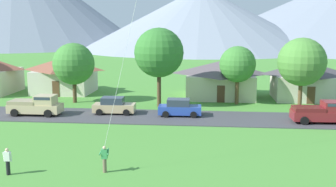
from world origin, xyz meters
TOP-DOWN VIEW (x-y plane):
  - road_strip at (0.00, 26.78)m, footprint 160.00×6.47m
  - mountain_east_ridge at (1.01, 136.02)m, footprint 85.41×85.41m
  - house_leftmost at (15.97, 38.50)m, footprint 8.11×6.77m
  - house_left_center at (-14.73, 40.10)m, footprint 7.90×6.82m
  - house_right_center at (5.76, 39.23)m, footprint 8.84×8.62m
  - tree_near_left at (7.54, 34.45)m, footprint 4.10×4.10m
  - tree_left_of_center at (14.25, 33.04)m, footprint 5.19×5.19m
  - tree_center at (-1.10, 32.19)m, footprint 5.40×5.40m
  - tree_near_right at (-11.15, 33.52)m, footprint 4.80×4.80m
  - parked_car_blue_mid_west at (1.52, 27.41)m, footprint 4.24×2.17m
  - parked_car_tan_mid_east at (-5.16, 27.74)m, footprint 4.27×2.21m
  - pickup_truck_maroon_west_side at (14.78, 25.91)m, footprint 5.28×2.49m
  - pickup_truck_sand_east_side at (-12.69, 26.39)m, footprint 5.20×2.33m
  - watcher_person at (-7.64, 10.40)m, footprint 0.56×0.24m

SIDE VIEW (x-z plane):
  - road_strip at x=0.00m, z-range 0.00..0.08m
  - parked_car_blue_mid_west at x=1.52m, z-range 0.03..1.71m
  - parked_car_tan_mid_east at x=-5.16m, z-range 0.03..1.71m
  - watcher_person at x=-7.64m, z-range 0.04..1.71m
  - pickup_truck_maroon_west_side at x=14.78m, z-range 0.06..2.06m
  - pickup_truck_sand_east_side at x=-12.69m, z-range 0.06..2.06m
  - house_right_center at x=5.76m, z-range 0.08..4.58m
  - house_leftmost at x=15.97m, z-range 0.08..4.68m
  - house_left_center at x=-14.73m, z-range 0.08..4.78m
  - tree_near_right at x=-11.15m, z-range 1.05..7.97m
  - tree_near_left at x=7.54m, z-range 1.23..7.85m
  - tree_left_of_center at x=14.25m, z-range 1.20..8.82m
  - tree_center at x=-1.10m, z-range 1.62..10.29m
  - mountain_east_ridge at x=1.01m, z-range 0.00..21.87m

